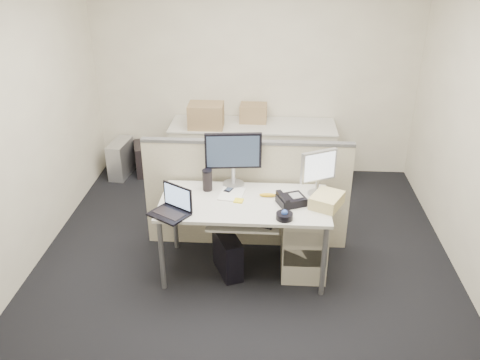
# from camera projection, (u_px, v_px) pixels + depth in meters

# --- Properties ---
(floor) EXTENTS (4.00, 4.50, 0.01)m
(floor) POSITION_uv_depth(u_px,v_px,m) (244.00, 269.00, 4.82)
(floor) COLOR black
(floor) RESTS_ON ground
(wall_back) EXTENTS (4.00, 0.02, 2.70)m
(wall_back) POSITION_uv_depth(u_px,v_px,m) (254.00, 69.00, 6.23)
(wall_back) COLOR silver
(wall_back) RESTS_ON ground
(wall_front) EXTENTS (4.00, 0.02, 2.70)m
(wall_front) POSITION_uv_depth(u_px,v_px,m) (216.00, 327.00, 2.21)
(wall_front) COLOR silver
(wall_front) RESTS_ON ground
(wall_left) EXTENTS (0.02, 4.50, 2.70)m
(wall_left) POSITION_uv_depth(u_px,v_px,m) (11.00, 131.00, 4.33)
(wall_left) COLOR silver
(wall_left) RESTS_ON ground
(desk) EXTENTS (1.50, 0.75, 0.73)m
(desk) POSITION_uv_depth(u_px,v_px,m) (244.00, 208.00, 4.52)
(desk) COLOR beige
(desk) RESTS_ON floor
(keyboard_tray) EXTENTS (0.62, 0.32, 0.02)m
(keyboard_tray) POSITION_uv_depth(u_px,v_px,m) (243.00, 223.00, 4.38)
(keyboard_tray) COLOR beige
(keyboard_tray) RESTS_ON desk
(drawer_pedestal) EXTENTS (0.40, 0.55, 0.65)m
(drawer_pedestal) POSITION_uv_depth(u_px,v_px,m) (304.00, 239.00, 4.69)
(drawer_pedestal) COLOR #BAB49D
(drawer_pedestal) RESTS_ON floor
(cubicle_partition) EXTENTS (2.00, 0.06, 1.10)m
(cubicle_partition) POSITION_uv_depth(u_px,v_px,m) (247.00, 196.00, 4.97)
(cubicle_partition) COLOR #A89988
(cubicle_partition) RESTS_ON floor
(back_counter) EXTENTS (2.00, 0.60, 0.72)m
(back_counter) POSITION_uv_depth(u_px,v_px,m) (253.00, 153.00, 6.38)
(back_counter) COLOR #BAB49D
(back_counter) RESTS_ON floor
(monitor_main) EXTENTS (0.54, 0.25, 0.52)m
(monitor_main) POSITION_uv_depth(u_px,v_px,m) (233.00, 160.00, 4.67)
(monitor_main) COLOR black
(monitor_main) RESTS_ON desk
(monitor_small) EXTENTS (0.39, 0.31, 0.42)m
(monitor_small) POSITION_uv_depth(u_px,v_px,m) (318.00, 173.00, 4.52)
(monitor_small) COLOR #B7B7BC
(monitor_small) RESTS_ON desk
(laptop) EXTENTS (0.39, 0.37, 0.24)m
(laptop) POSITION_uv_depth(u_px,v_px,m) (168.00, 203.00, 4.22)
(laptop) COLOR black
(laptop) RESTS_ON desk
(trackball) EXTENTS (0.17, 0.17, 0.05)m
(trackball) POSITION_uv_depth(u_px,v_px,m) (284.00, 216.00, 4.21)
(trackball) COLOR black
(trackball) RESTS_ON desk
(desk_phone) EXTENTS (0.28, 0.26, 0.07)m
(desk_phone) POSITION_uv_depth(u_px,v_px,m) (291.00, 200.00, 4.44)
(desk_phone) COLOR black
(desk_phone) RESTS_ON desk
(paper_stack) EXTENTS (0.24, 0.29, 0.01)m
(paper_stack) POSITION_uv_depth(u_px,v_px,m) (232.00, 194.00, 4.60)
(paper_stack) COLOR silver
(paper_stack) RESTS_ON desk
(sticky_pad) EXTENTS (0.09, 0.09, 0.01)m
(sticky_pad) POSITION_uv_depth(u_px,v_px,m) (239.00, 201.00, 4.49)
(sticky_pad) COLOR yellow
(sticky_pad) RESTS_ON desk
(travel_mug) EXTENTS (0.10, 0.10, 0.19)m
(travel_mug) POSITION_uv_depth(u_px,v_px,m) (207.00, 181.00, 4.65)
(travel_mug) COLOR black
(travel_mug) RESTS_ON desk
(banana) EXTENTS (0.16, 0.04, 0.04)m
(banana) POSITION_uv_depth(u_px,v_px,m) (268.00, 195.00, 4.56)
(banana) COLOR gold
(banana) RESTS_ON desk
(cellphone) EXTENTS (0.10, 0.13, 0.02)m
(cellphone) POSITION_uv_depth(u_px,v_px,m) (229.00, 190.00, 4.68)
(cellphone) COLOR black
(cellphone) RESTS_ON desk
(manila_folders) EXTENTS (0.34, 0.36, 0.11)m
(manila_folders) POSITION_uv_depth(u_px,v_px,m) (327.00, 200.00, 4.40)
(manila_folders) COLOR beige
(manila_folders) RESTS_ON desk
(keyboard) EXTENTS (0.51, 0.33, 0.03)m
(keyboard) POSITION_uv_depth(u_px,v_px,m) (249.00, 218.00, 4.40)
(keyboard) COLOR black
(keyboard) RESTS_ON keyboard_tray
(pc_tower_desk) EXTENTS (0.32, 0.45, 0.39)m
(pc_tower_desk) POSITION_uv_depth(u_px,v_px,m) (228.00, 254.00, 4.70)
(pc_tower_desk) COLOR black
(pc_tower_desk) RESTS_ON floor
(pc_tower_spare_dark) EXTENTS (0.29, 0.46, 0.40)m
(pc_tower_spare_dark) POSITION_uv_depth(u_px,v_px,m) (142.00, 159.00, 6.62)
(pc_tower_spare_dark) COLOR black
(pc_tower_spare_dark) RESTS_ON floor
(pc_tower_spare_silver) EXTENTS (0.25, 0.51, 0.46)m
(pc_tower_spare_silver) POSITION_uv_depth(u_px,v_px,m) (121.00, 158.00, 6.56)
(pc_tower_spare_silver) COLOR #B7B7BC
(pc_tower_spare_silver) RESTS_ON floor
(cardboard_box_left) EXTENTS (0.42, 0.31, 0.31)m
(cardboard_box_left) POSITION_uv_depth(u_px,v_px,m) (206.00, 116.00, 6.08)
(cardboard_box_left) COLOR #8D6C52
(cardboard_box_left) RESTS_ON back_counter
(cardboard_box_right) EXTENTS (0.33, 0.26, 0.24)m
(cardboard_box_right) POSITION_uv_depth(u_px,v_px,m) (253.00, 114.00, 6.28)
(cardboard_box_right) COLOR #8D6C52
(cardboard_box_right) RESTS_ON back_counter
(red_binder) EXTENTS (0.19, 0.31, 0.29)m
(red_binder) POSITION_uv_depth(u_px,v_px,m) (207.00, 117.00, 6.10)
(red_binder) COLOR #B60E28
(red_binder) RESTS_ON back_counter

